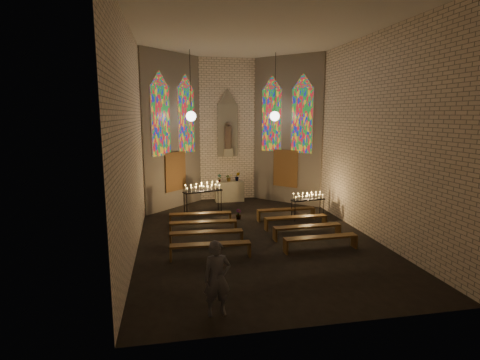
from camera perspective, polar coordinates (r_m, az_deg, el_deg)
name	(u,v)px	position (r m, az deg, el deg)	size (l,w,h in m)	color
floor	(253,235)	(13.63, 2.06, -8.35)	(12.00, 12.00, 0.00)	black
room	(237,128)	(16.25, -0.51, 7.97)	(8.22, 12.43, 7.00)	#F1DFCA
altar	(229,191)	(18.68, -1.63, -1.72)	(1.40, 0.60, 1.00)	#AFA98E
flower_vase_left	(219,178)	(18.45, -3.15, 0.31)	(0.20, 0.14, 0.38)	#4C723F
flower_vase_center	(229,178)	(18.55, -1.71, 0.37)	(0.34, 0.30, 0.38)	#4C723F
flower_vase_right	(237,177)	(18.65, -0.40, 0.53)	(0.24, 0.20, 0.44)	#4C723F
aisle_flower_pot	(238,214)	(15.54, -0.23, -5.24)	(0.23, 0.23, 0.41)	#4C723F
votive_stand_left	(203,189)	(16.32, -5.70, -1.37)	(1.77, 0.92, 1.27)	black
votive_stand_right	(308,198)	(15.63, 10.34, -2.67)	(1.48, 0.59, 1.06)	black
pew_left_0	(200,215)	(14.86, -6.05, -5.32)	(2.43, 0.43, 0.46)	brown
pew_right_0	(286,211)	(15.53, 7.06, -4.67)	(2.43, 0.43, 0.46)	brown
pew_left_1	(203,224)	(13.71, -5.63, -6.63)	(2.43, 0.43, 0.46)	brown
pew_right_1	(296,219)	(14.43, 8.51, -5.84)	(2.43, 0.43, 0.46)	brown
pew_left_2	(207,234)	(12.57, -5.12, -8.17)	(2.43, 0.43, 0.46)	brown
pew_right_2	(307,228)	(13.36, 10.22, -7.19)	(2.43, 0.43, 0.46)	brown
pew_left_3	(211,246)	(11.44, -4.52, -10.02)	(2.43, 0.43, 0.46)	brown
pew_right_3	(321,239)	(12.30, 12.22, -8.78)	(2.43, 0.43, 0.46)	brown
visitor	(217,278)	(8.28, -3.50, -14.74)	(0.60, 0.39, 1.65)	#4D4D57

